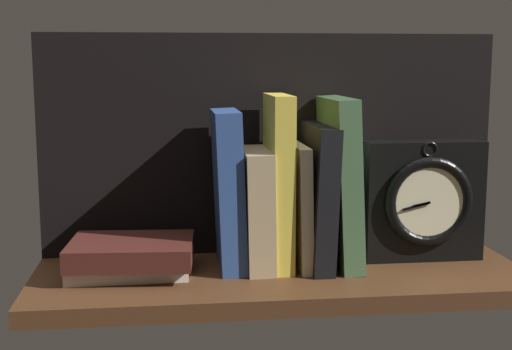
{
  "coord_description": "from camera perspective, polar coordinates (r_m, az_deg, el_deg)",
  "views": [
    {
      "loc": [
        -16.01,
        -98.74,
        30.25
      ],
      "look_at": [
        -3.35,
        3.46,
        13.8
      ],
      "focal_mm": 49.82,
      "sensor_mm": 36.0,
      "label": 1
    }
  ],
  "objects": [
    {
      "name": "book_tan_shortstories",
      "position": [
        1.05,
        0.04,
        -2.71
      ],
      "size": [
        4.26,
        13.62,
        17.58
      ],
      "primitive_type": "cube",
      "rotation": [
        0.0,
        -0.02,
        0.0
      ],
      "color": "tan",
      "rests_on": "ground_plane"
    },
    {
      "name": "book_stack_side",
      "position": [
        1.04,
        -10.07,
        -6.47
      ],
      "size": [
        18.46,
        14.26,
        5.09
      ],
      "color": "beige",
      "rests_on": "ground_plane"
    },
    {
      "name": "book_blue_modern",
      "position": [
        1.04,
        -2.21,
        -1.21
      ],
      "size": [
        4.56,
        12.25,
        23.43
      ],
      "primitive_type": "cube",
      "rotation": [
        0.0,
        -0.04,
        0.0
      ],
      "color": "#2D4C8E",
      "rests_on": "ground_plane"
    },
    {
      "name": "framed_clock",
      "position": [
        1.12,
        13.31,
        -2.01
      ],
      "size": [
        18.35,
        6.03,
        18.57
      ],
      "color": "black",
      "rests_on": "ground_plane"
    },
    {
      "name": "book_green_romantic",
      "position": [
        1.07,
        6.75,
        -0.54
      ],
      "size": [
        4.49,
        15.3,
        25.19
      ],
      "primitive_type": "cube",
      "rotation": [
        0.0,
        -0.05,
        0.0
      ],
      "color": "#476B44",
      "rests_on": "ground_plane"
    },
    {
      "name": "book_black_skeptic",
      "position": [
        1.06,
        4.93,
        -1.63
      ],
      "size": [
        3.82,
        15.91,
        21.19
      ],
      "primitive_type": "cube",
      "rotation": [
        0.0,
        0.03,
        0.0
      ],
      "color": "black",
      "rests_on": "ground_plane"
    },
    {
      "name": "book_yellow_seinlanguage",
      "position": [
        1.05,
        2.07,
        -0.51
      ],
      "size": [
        3.06,
        12.76,
        25.56
      ],
      "primitive_type": "cube",
      "rotation": [
        0.0,
        -0.0,
        0.0
      ],
      "color": "gold",
      "rests_on": "ground_plane"
    },
    {
      "name": "back_panel",
      "position": [
        1.13,
        1.15,
        2.48
      ],
      "size": [
        71.86,
        1.2,
        34.63
      ],
      "primitive_type": "cube",
      "color": "black",
      "rests_on": "ground_plane"
    },
    {
      "name": "ground_plane",
      "position": [
        1.05,
        2.07,
        -8.41
      ],
      "size": [
        71.86,
        25.23,
        2.5
      ],
      "primitive_type": "cube",
      "color": "#4C2D19"
    },
    {
      "name": "book_cream_twain",
      "position": [
        1.06,
        3.48,
        -2.43
      ],
      "size": [
        2.22,
        13.23,
        18.25
      ],
      "primitive_type": "cube",
      "rotation": [
        0.0,
        -0.03,
        0.0
      ],
      "color": "beige",
      "rests_on": "ground_plane"
    }
  ]
}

